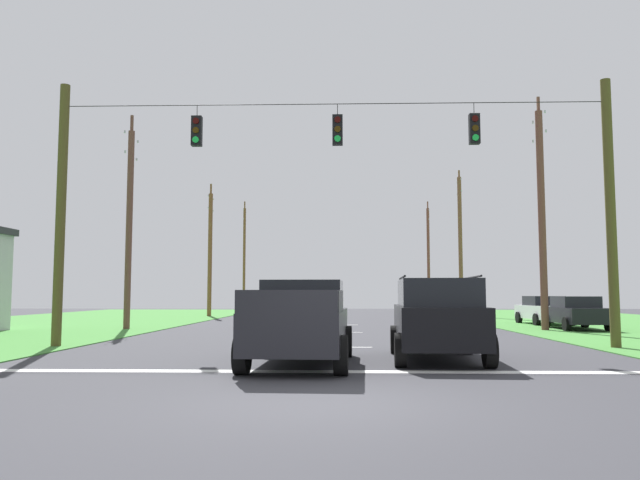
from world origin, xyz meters
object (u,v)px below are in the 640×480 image
at_px(utility_pole_mid_right, 542,214).
at_px(utility_pole_near_left, 428,256).
at_px(utility_pole_far_right, 460,243).
at_px(utility_pole_distant_right, 210,251).
at_px(distant_car_oncoming, 576,312).
at_px(overhead_signal_span, 333,201).
at_px(utility_pole_distant_left, 244,255).
at_px(pickup_truck, 301,322).
at_px(distant_car_crossing_white, 544,310).
at_px(utility_pole_far_left, 129,223).
at_px(suv_black, 437,317).

distance_m(utility_pole_mid_right, utility_pole_near_left, 34.30).
bearing_deg(utility_pole_far_right, utility_pole_distant_right, -178.08).
bearing_deg(utility_pole_mid_right, distant_car_oncoming, 20.57).
relative_size(overhead_signal_span, utility_pole_mid_right, 1.62).
height_order(overhead_signal_span, distant_car_oncoming, overhead_signal_span).
bearing_deg(overhead_signal_span, utility_pole_distant_left, 102.12).
distance_m(pickup_truck, distant_car_crossing_white, 22.50).
xyz_separation_m(pickup_truck, utility_pole_mid_right, (10.11, 13.67, 4.29)).
bearing_deg(utility_pole_far_left, distant_car_crossing_white, 13.79).
xyz_separation_m(distant_car_crossing_white, utility_pole_mid_right, (-1.75, -5.46, 4.47)).
xyz_separation_m(utility_pole_near_left, utility_pole_far_left, (-18.86, -33.94, -0.48)).
bearing_deg(utility_pole_near_left, utility_pole_distant_right, -137.53).
xyz_separation_m(utility_pole_mid_right, utility_pole_near_left, (-0.16, 34.30, 0.17)).
bearing_deg(utility_pole_distant_left, utility_pole_far_right, -42.17).
bearing_deg(utility_pole_distant_right, utility_pole_far_right, 1.92).
relative_size(utility_pole_near_left, utility_pole_far_left, 1.09).
relative_size(utility_pole_mid_right, utility_pole_far_left, 1.06).
bearing_deg(suv_black, utility_pole_distant_left, 104.25).
relative_size(utility_pole_far_right, utility_pole_far_left, 1.08).
xyz_separation_m(overhead_signal_span, utility_pole_near_left, (9.25, 43.44, 0.92)).
bearing_deg(utility_pole_distant_left, overhead_signal_span, -77.88).
bearing_deg(distant_car_crossing_white, pickup_truck, -121.80).
relative_size(utility_pole_mid_right, utility_pole_far_right, 0.98).
relative_size(utility_pole_mid_right, utility_pole_distant_left, 0.96).
bearing_deg(suv_black, distant_car_crossing_white, 64.73).
xyz_separation_m(distant_car_crossing_white, utility_pole_far_right, (-1.91, 12.46, 4.65)).
height_order(distant_car_crossing_white, utility_pole_far_right, utility_pole_far_right).
xyz_separation_m(distant_car_crossing_white, utility_pole_distant_right, (-20.48, 11.84, 4.03)).
distance_m(utility_pole_mid_right, utility_pole_distant_right, 25.50).
xyz_separation_m(utility_pole_distant_right, utility_pole_distant_left, (-0.13, 17.56, 0.76)).
xyz_separation_m(utility_pole_far_right, utility_pole_distant_right, (-18.56, -0.62, -0.62)).
bearing_deg(utility_pole_near_left, pickup_truck, -101.72).
bearing_deg(distant_car_crossing_white, suv_black, -115.27).
distance_m(suv_black, utility_pole_mid_right, 14.96).
xyz_separation_m(overhead_signal_span, pickup_truck, (-0.70, -4.52, -3.54)).
height_order(utility_pole_far_left, utility_pole_distant_left, utility_pole_distant_left).
bearing_deg(utility_pole_far_right, utility_pole_distant_left, 137.83).
distance_m(distant_car_crossing_white, utility_pole_far_left, 21.78).
xyz_separation_m(utility_pole_mid_right, utility_pole_far_right, (-0.17, 17.92, 0.18)).
relative_size(suv_black, utility_pole_distant_right, 0.50).
relative_size(pickup_truck, suv_black, 1.12).
relative_size(distant_car_oncoming, utility_pole_distant_right, 0.44).
bearing_deg(distant_car_crossing_white, utility_pole_distant_right, 149.96).
height_order(utility_pole_mid_right, utility_pole_distant_right, utility_pole_mid_right).
bearing_deg(distant_car_oncoming, utility_pole_far_left, -179.34).
height_order(distant_car_oncoming, utility_pole_mid_right, utility_pole_mid_right).
bearing_deg(utility_pole_far_right, overhead_signal_span, -108.86).
bearing_deg(utility_pole_far_left, utility_pole_mid_right, -1.09).
bearing_deg(utility_pole_near_left, suv_black, -98.05).
bearing_deg(suv_black, utility_pole_mid_right, 61.73).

